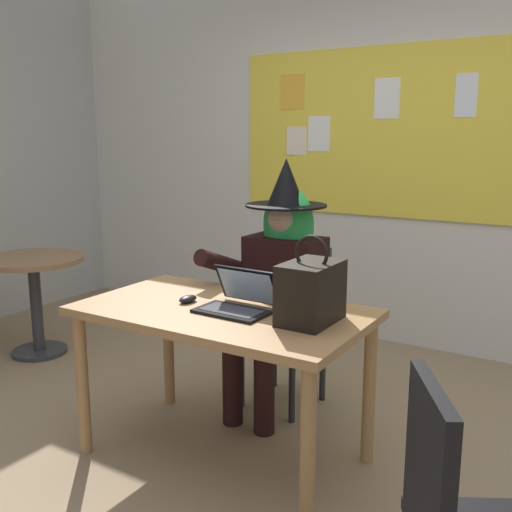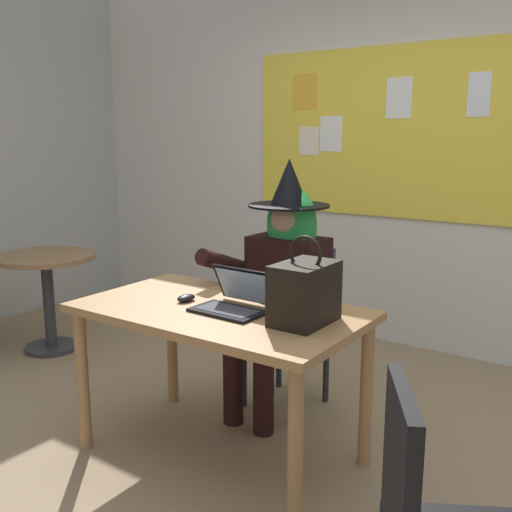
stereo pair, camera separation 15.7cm
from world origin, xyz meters
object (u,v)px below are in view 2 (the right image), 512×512
Objects in this scene: desk_main at (220,327)px; side_table_round at (47,280)px; person_costumed at (282,272)px; chair_at_desk at (294,316)px; handbag at (305,292)px; laptop at (234,301)px; computer_mouse at (186,298)px.

side_table_round is at bearing 167.21° from desk_main.
person_costumed is (-0.05, 0.62, 0.14)m from desk_main.
chair_at_desk is at bearing 93.64° from desk_main.
person_costumed reaches higher than handbag.
handbag is (0.49, -0.59, 0.09)m from person_costumed.
chair_at_desk is 0.79m from laptop.
side_table_round is at bearing 170.25° from handbag.
handbag is (0.63, 0.04, 0.12)m from computer_mouse.
desk_main is 0.49m from handbag.
handbag is (0.44, 0.03, 0.23)m from desk_main.
desk_main is 0.95× the size of person_costumed.
chair_at_desk is at bearing 178.34° from person_costumed.
computer_mouse is 0.28× the size of handbag.
handbag is (0.36, 0.02, 0.09)m from laptop.
person_costumed is at bearing 81.79° from computer_mouse.
chair_at_desk is 0.94m from handbag.
chair_at_desk is at bearing 124.18° from handbag.
chair_at_desk is 0.64× the size of person_costumed.
chair_at_desk is 0.81m from computer_mouse.
laptop is (0.08, 0.01, 0.14)m from desk_main.
person_costumed is at bearing 94.86° from desk_main.
handbag is at bearing 4.08° from desk_main.
person_costumed is at bearing 5.59° from side_table_round.
person_costumed is 0.65m from computer_mouse.
side_table_round is at bearing -77.52° from chair_at_desk.
desk_main is 3.54× the size of handbag.
desk_main is 0.23m from computer_mouse.
chair_at_desk is 1.90m from side_table_round.
desk_main is 1.90× the size of side_table_round.
computer_mouse reaches higher than desk_main.
side_table_round is (-2.36, 0.41, -0.37)m from handbag.
person_costumed is at bearing 103.20° from laptop.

